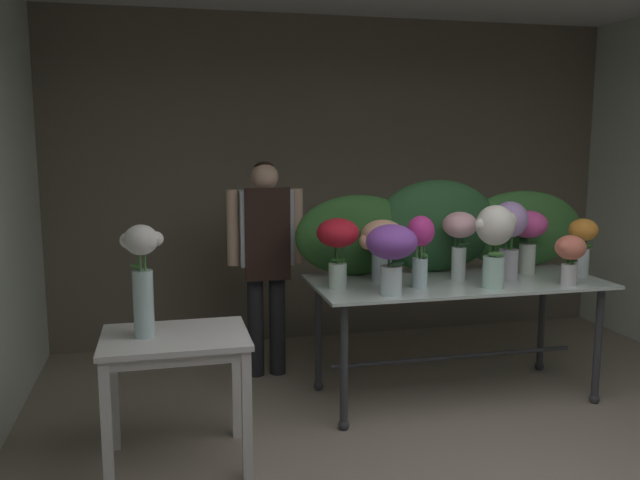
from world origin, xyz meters
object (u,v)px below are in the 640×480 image
at_px(vase_white_roses_tall, 142,273).
at_px(vase_ivory_carnations, 495,237).
at_px(vase_violet_peonies, 392,249).
at_px(vase_crimson_freesia, 338,241).
at_px(vase_coral_hydrangea, 570,254).
at_px(vase_peach_ranunculus, 382,243).
at_px(vase_sunset_stock, 583,240).
at_px(vase_magenta_lilies, 421,244).
at_px(vase_lilac_tulips, 509,232).
at_px(display_table_glass, 456,298).
at_px(side_table_white, 176,352).
at_px(vase_blush_dahlias, 460,235).
at_px(vase_fuchsia_anemones, 528,233).
at_px(florist, 266,246).

bearing_deg(vase_white_roses_tall, vase_ivory_carnations, 6.76).
xyz_separation_m(vase_violet_peonies, vase_crimson_freesia, (-0.27, 0.25, 0.02)).
relative_size(vase_coral_hydrangea, vase_crimson_freesia, 0.73).
relative_size(vase_crimson_freesia, vase_peach_ranunculus, 1.08).
height_order(vase_sunset_stock, vase_magenta_lilies, vase_magenta_lilies).
height_order(vase_lilac_tulips, vase_coral_hydrangea, vase_lilac_tulips).
relative_size(vase_violet_peonies, vase_sunset_stock, 1.08).
xyz_separation_m(display_table_glass, vase_lilac_tulips, (0.35, -0.05, 0.45)).
bearing_deg(vase_coral_hydrangea, vase_magenta_lilies, 170.35).
bearing_deg(vase_coral_hydrangea, vase_sunset_stock, 42.16).
distance_m(vase_ivory_carnations, vase_peach_ranunculus, 0.73).
relative_size(side_table_white, vase_ivory_carnations, 1.46).
bearing_deg(side_table_white, vase_blush_dahlias, 15.89).
bearing_deg(vase_peach_ranunculus, vase_crimson_freesia, -158.71).
xyz_separation_m(vase_lilac_tulips, vase_white_roses_tall, (-2.38, -0.48, -0.07)).
xyz_separation_m(vase_fuchsia_anemones, vase_crimson_freesia, (-1.42, -0.14, 0.01)).
bearing_deg(vase_lilac_tulips, vase_sunset_stock, -3.72).
bearing_deg(vase_crimson_freesia, vase_sunset_stock, -1.14).
distance_m(display_table_glass, vase_white_roses_tall, 2.13).
height_order(display_table_glass, vase_blush_dahlias, vase_blush_dahlias).
xyz_separation_m(display_table_glass, vase_coral_hydrangea, (0.64, -0.32, 0.33)).
height_order(vase_magenta_lilies, vase_peach_ranunculus, vase_magenta_lilies).
bearing_deg(vase_crimson_freesia, vase_peach_ranunculus, 21.29).
height_order(florist, vase_violet_peonies, florist).
relative_size(vase_blush_dahlias, vase_fuchsia_anemones, 1.03).
height_order(vase_lilac_tulips, vase_blush_dahlias, vase_lilac_tulips).
bearing_deg(vase_lilac_tulips, vase_peach_ranunculus, 171.34).
relative_size(vase_lilac_tulips, vase_peach_ranunculus, 1.27).
bearing_deg(vase_white_roses_tall, vase_fuchsia_anemones, 13.20).
distance_m(vase_lilac_tulips, vase_coral_hydrangea, 0.41).
xyz_separation_m(florist, vase_violet_peonies, (0.61, -1.02, 0.12)).
distance_m(display_table_glass, vase_coral_hydrangea, 0.79).
bearing_deg(vase_coral_hydrangea, vase_violet_peonies, 178.97).
bearing_deg(florist, vase_ivory_carnations, -37.11).
bearing_deg(display_table_glass, vase_crimson_freesia, -176.62).
relative_size(vase_violet_peonies, vase_crimson_freesia, 0.97).
height_order(vase_blush_dahlias, vase_peach_ranunculus, vase_blush_dahlias).
distance_m(display_table_glass, side_table_white, 1.95).
relative_size(vase_ivory_carnations, vase_white_roses_tall, 0.89).
distance_m(vase_lilac_tulips, vase_sunset_stock, 0.55).
xyz_separation_m(florist, vase_fuchsia_anemones, (1.76, -0.64, 0.13)).
height_order(display_table_glass, vase_white_roses_tall, vase_white_roses_tall).
relative_size(vase_fuchsia_anemones, vase_crimson_freesia, 1.00).
distance_m(florist, vase_peach_ranunculus, 0.94).
bearing_deg(vase_peach_ranunculus, vase_blush_dahlias, -7.62).
distance_m(vase_blush_dahlias, vase_magenta_lilies, 0.38).
xyz_separation_m(display_table_glass, vase_white_roses_tall, (-2.03, -0.52, 0.37)).
height_order(florist, vase_fuchsia_anemones, florist).
distance_m(vase_violet_peonies, vase_magenta_lilies, 0.28).
relative_size(florist, vase_magenta_lilies, 3.46).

